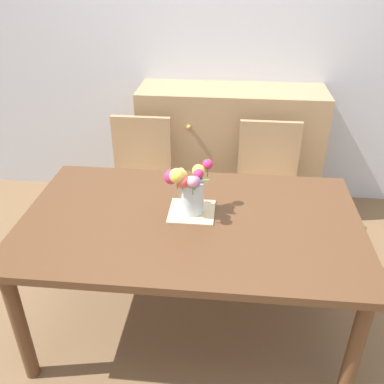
{
  "coord_description": "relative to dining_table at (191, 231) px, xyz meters",
  "views": [
    {
      "loc": [
        0.18,
        -1.74,
        1.9
      ],
      "look_at": [
        0.0,
        0.06,
        0.85
      ],
      "focal_mm": 39.28,
      "sensor_mm": 36.0,
      "label": 1
    }
  ],
  "objects": [
    {
      "name": "chair_right",
      "position": [
        0.45,
        0.85,
        -0.13
      ],
      "size": [
        0.42,
        0.42,
        0.9
      ],
      "rotation": [
        0.0,
        0.0,
        3.14
      ],
      "color": "tan",
      "rests_on": "ground_plane"
    },
    {
      "name": "chair_left",
      "position": [
        -0.45,
        0.85,
        -0.13
      ],
      "size": [
        0.42,
        0.42,
        0.9
      ],
      "rotation": [
        0.0,
        0.0,
        3.14
      ],
      "color": "tan",
      "rests_on": "ground_plane"
    },
    {
      "name": "dresser",
      "position": [
        0.17,
        1.33,
        -0.15
      ],
      "size": [
        1.4,
        0.47,
        1.0
      ],
      "color": "tan",
      "rests_on": "ground_plane"
    },
    {
      "name": "ground_plane",
      "position": [
        0.0,
        0.0,
        -0.65
      ],
      "size": [
        12.0,
        12.0,
        0.0
      ],
      "primitive_type": "plane",
      "color": "brown"
    },
    {
      "name": "back_wall",
      "position": [
        0.0,
        1.6,
        0.75
      ],
      "size": [
        7.0,
        0.1,
        2.8
      ],
      "primitive_type": "cube",
      "color": "silver",
      "rests_on": "ground_plane"
    },
    {
      "name": "flower_vase",
      "position": [
        -0.01,
        0.05,
        0.23
      ],
      "size": [
        0.23,
        0.24,
        0.27
      ],
      "color": "silver",
      "rests_on": "placemat"
    },
    {
      "name": "dining_table",
      "position": [
        0.0,
        0.0,
        0.0
      ],
      "size": [
        1.71,
        1.02,
        0.73
      ],
      "color": "brown",
      "rests_on": "ground_plane"
    },
    {
      "name": "placemat",
      "position": [
        0.0,
        0.06,
        0.08
      ],
      "size": [
        0.23,
        0.23,
        0.01
      ],
      "primitive_type": "cube",
      "color": "#CCB789",
      "rests_on": "dining_table"
    }
  ]
}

